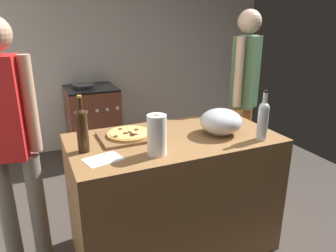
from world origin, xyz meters
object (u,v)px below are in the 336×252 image
(mixing_bowl, at_px, (221,121))
(wine_bottle_dark, at_px, (263,119))
(paper_towel_roll, at_px, (157,135))
(person_in_stripes, at_px, (11,137))
(pizza, at_px, (129,134))
(wine_bottle_green, at_px, (82,128))
(stove, at_px, (93,122))
(person_in_red, at_px, (244,92))

(mixing_bowl, distance_m, wine_bottle_dark, 0.29)
(paper_towel_roll, xyz_separation_m, wine_bottle_dark, (0.74, -0.06, 0.02))
(person_in_stripes, bearing_deg, pizza, -7.85)
(paper_towel_roll, xyz_separation_m, person_in_stripes, (-0.81, 0.43, -0.04))
(wine_bottle_dark, distance_m, person_in_stripes, 1.62)
(wine_bottle_green, distance_m, wine_bottle_dark, 1.17)
(pizza, distance_m, wine_bottle_green, 0.37)
(pizza, relative_size, paper_towel_roll, 1.20)
(mixing_bowl, xyz_separation_m, paper_towel_roll, (-0.55, -0.15, 0.03))
(mixing_bowl, relative_size, wine_bottle_green, 0.84)
(wine_bottle_green, height_order, stove, wine_bottle_green)
(wine_bottle_green, relative_size, person_in_red, 0.20)
(mixing_bowl, xyz_separation_m, wine_bottle_green, (-0.95, 0.07, 0.06))
(stove, relative_size, person_in_stripes, 0.54)
(stove, bearing_deg, wine_bottle_dark, -71.99)
(wine_bottle_green, bearing_deg, person_in_stripes, 152.13)
(paper_towel_roll, height_order, person_in_red, person_in_red)
(wine_bottle_green, xyz_separation_m, person_in_red, (1.59, 0.54, -0.04))
(paper_towel_roll, relative_size, wine_bottle_green, 0.71)
(paper_towel_roll, bearing_deg, stove, 89.69)
(stove, bearing_deg, paper_towel_roll, -90.31)
(wine_bottle_dark, bearing_deg, pizza, 154.10)
(pizza, bearing_deg, person_in_red, 18.42)
(stove, distance_m, person_in_red, 1.93)
(person_in_stripes, bearing_deg, mixing_bowl, -11.95)
(wine_bottle_green, relative_size, stove, 0.39)
(wine_bottle_green, xyz_separation_m, wine_bottle_dark, (1.14, -0.28, -0.01))
(wine_bottle_green, bearing_deg, pizza, 19.34)
(paper_towel_roll, bearing_deg, wine_bottle_green, 151.43)
(paper_towel_roll, bearing_deg, person_in_stripes, 151.79)
(person_in_red, bearing_deg, pizza, -161.58)
(person_in_red, bearing_deg, person_in_stripes, -170.90)
(mixing_bowl, height_order, person_in_stripes, person_in_stripes)
(pizza, bearing_deg, paper_towel_roll, -77.50)
(pizza, xyz_separation_m, person_in_red, (1.26, 0.42, 0.08))
(mixing_bowl, relative_size, stove, 0.33)
(pizza, height_order, person_in_stripes, person_in_stripes)
(wine_bottle_dark, distance_m, person_in_red, 0.93)
(wine_bottle_green, bearing_deg, stove, 78.10)
(paper_towel_roll, height_order, wine_bottle_dark, wine_bottle_dark)
(wine_bottle_green, distance_m, person_in_red, 1.68)
(stove, xyz_separation_m, person_in_red, (1.18, -1.42, 0.57))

